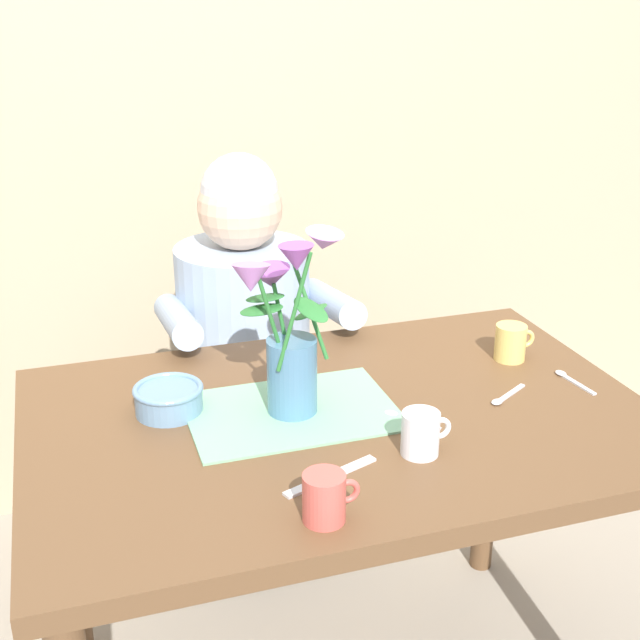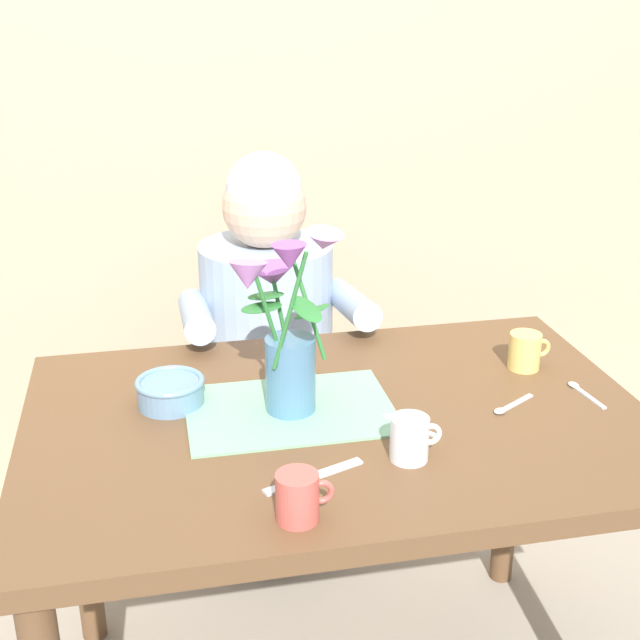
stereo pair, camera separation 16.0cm
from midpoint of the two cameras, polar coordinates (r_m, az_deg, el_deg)
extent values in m
cube|color=tan|center=(2.48, -2.40, 15.76)|extent=(4.00, 0.10, 2.50)
cube|color=brown|center=(1.64, 4.06, -7.10)|extent=(1.20, 0.80, 0.04)
cylinder|color=brown|center=(2.08, -13.75, -12.85)|extent=(0.06, 0.06, 0.70)
cylinder|color=brown|center=(2.28, 14.77, -9.58)|extent=(0.06, 0.06, 0.70)
cylinder|color=#4C4C56|center=(2.42, -1.40, -10.99)|extent=(0.30, 0.30, 0.40)
cylinder|color=#99ADC6|center=(2.21, -1.51, -1.16)|extent=(0.34, 0.34, 0.50)
sphere|color=#DBB293|center=(2.10, -1.60, 7.67)|extent=(0.21, 0.21, 0.21)
sphere|color=silver|center=(2.09, -1.61, 8.74)|extent=(0.19, 0.19, 0.19)
cylinder|color=#99ADC6|center=(2.01, -6.16, 0.29)|extent=(0.07, 0.33, 0.12)
cylinder|color=#99ADC6|center=(2.07, 4.33, 1.08)|extent=(0.07, 0.33, 0.12)
cube|color=#7AB289|center=(1.64, 0.74, -6.17)|extent=(0.40, 0.28, 0.00)
cylinder|color=teal|center=(1.61, 0.82, -3.84)|extent=(0.10, 0.10, 0.15)
cylinder|color=#2D7533|center=(1.57, 2.00, 1.16)|extent=(0.07, 0.06, 0.22)
cone|color=#CC7FDB|center=(1.55, 3.22, 5.30)|extent=(0.10, 0.10, 0.05)
sphere|color=#E5D14C|center=(1.54, 3.23, 5.48)|extent=(0.02, 0.02, 0.02)
cylinder|color=#2D7533|center=(1.60, 0.23, 0.04)|extent=(0.03, 0.02, 0.15)
cone|color=#A351B7|center=(1.60, -0.36, 2.93)|extent=(0.11, 0.11, 0.05)
sphere|color=#E5D14C|center=(1.60, -0.36, 3.10)|extent=(0.02, 0.02, 0.02)
cylinder|color=#2D7533|center=(1.55, -0.49, -0.03)|extent=(0.05, 0.02, 0.18)
cone|color=#CC7FDB|center=(1.51, -1.90, 2.96)|extent=(0.10, 0.10, 0.06)
sphere|color=#E5D14C|center=(1.51, -1.90, 3.14)|extent=(0.02, 0.02, 0.02)
cylinder|color=#2D7533|center=(1.51, 0.96, 0.49)|extent=(0.07, 0.02, 0.23)
cone|color=#A351B7|center=(1.43, 1.10, 4.22)|extent=(0.09, 0.09, 0.05)
sphere|color=#E5D14C|center=(1.43, 1.10, 4.41)|extent=(0.02, 0.02, 0.02)
ellipsoid|color=#2D7533|center=(1.58, -1.12, 0.79)|extent=(0.09, 0.09, 0.04)
ellipsoid|color=#2D7533|center=(1.50, 2.08, 0.68)|extent=(0.07, 0.10, 0.03)
ellipsoid|color=#2D7533|center=(1.59, -0.84, 1.59)|extent=(0.09, 0.09, 0.03)
ellipsoid|color=#2D7533|center=(1.61, 2.29, 0.52)|extent=(0.10, 0.09, 0.02)
cylinder|color=#6689A8|center=(1.67, -7.39, -4.99)|extent=(0.13, 0.13, 0.05)
torus|color=#6689A8|center=(1.66, -7.43, -4.22)|extent=(0.14, 0.14, 0.01)
cube|color=silver|center=(1.44, 2.81, -10.60)|extent=(0.18, 0.08, 0.00)
cylinder|color=#E5C666|center=(1.88, 16.05, -2.08)|extent=(0.07, 0.07, 0.08)
torus|color=#E5C666|center=(1.89, 17.09, -1.87)|extent=(0.04, 0.01, 0.04)
cylinder|color=#CC564C|center=(1.32, 1.98, -11.98)|extent=(0.07, 0.07, 0.08)
torus|color=#CC564C|center=(1.33, 3.61, -11.63)|extent=(0.04, 0.01, 0.04)
cylinder|color=silver|center=(1.49, 9.15, -8.00)|extent=(0.07, 0.07, 0.08)
torus|color=silver|center=(1.50, 10.53, -7.69)|extent=(0.04, 0.01, 0.04)
cube|color=silver|center=(1.74, 15.75, -5.48)|extent=(0.09, 0.06, 0.00)
ellipsoid|color=silver|center=(1.69, 14.75, -6.03)|extent=(0.03, 0.03, 0.01)
cube|color=silver|center=(1.80, 20.21, -4.99)|extent=(0.02, 0.10, 0.00)
ellipsoid|color=silver|center=(1.84, 19.19, -4.22)|extent=(0.02, 0.03, 0.01)
cube|color=silver|center=(1.61, 9.15, -7.22)|extent=(0.07, 0.09, 0.00)
ellipsoid|color=silver|center=(1.63, 7.51, -6.58)|extent=(0.03, 0.03, 0.01)
camera|label=1|loc=(0.08, -87.14, 1.16)|focal=47.34mm
camera|label=2|loc=(0.08, 92.86, -1.16)|focal=47.34mm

